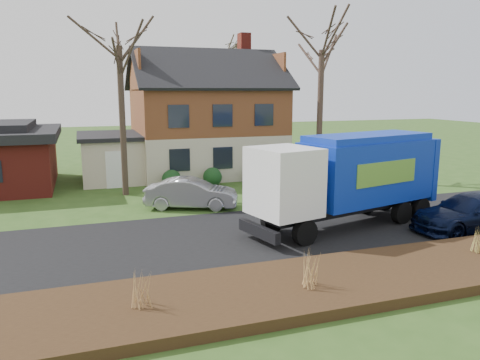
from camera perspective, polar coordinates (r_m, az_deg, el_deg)
name	(u,v)px	position (r m, az deg, el deg)	size (l,w,h in m)	color
ground	(250,235)	(18.00, 1.29, -6.71)	(120.00, 120.00, 0.00)	#2C4C19
road	(250,235)	(18.00, 1.29, -6.68)	(80.00, 7.00, 0.02)	black
mulch_verge	(316,285)	(13.41, 9.30, -12.48)	(80.00, 3.50, 0.30)	black
main_house	(199,112)	(30.95, -5.04, 8.20)	(12.95, 8.95, 9.26)	beige
garbage_truck	(351,174)	(19.24, 13.34, 0.68)	(8.92, 4.27, 3.69)	black
silver_sedan	(191,193)	(21.99, -5.95, -1.62)	(1.49, 4.27, 1.41)	#929499
navy_wagon	(470,212)	(20.53, 26.27, -3.56)	(2.01, 4.94, 1.43)	black
tree_front_west	(118,22)	(25.16, -14.68, 18.11)	(3.58, 3.58, 10.63)	#3B2C23
tree_front_east	(323,28)	(29.45, 10.04, 17.82)	(4.03, 4.03, 11.18)	#443128
tree_back	(225,39)	(41.64, -1.83, 16.77)	(3.69, 3.69, 11.69)	#3E3425
grass_clump_west	(142,289)	(11.71, -11.90, -12.85)	(0.35, 0.29, 0.93)	#B0834D
grass_clump_mid	(310,268)	(12.69, 8.56, -10.59)	(0.37, 0.30, 1.02)	tan
grass_clump_east	(478,239)	(16.95, 27.00, -6.48)	(0.34, 0.28, 0.85)	#A79449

